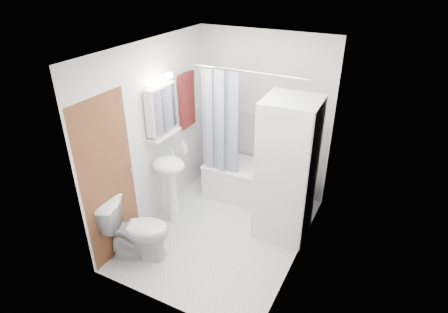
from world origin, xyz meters
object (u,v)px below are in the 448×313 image
at_px(washer_dryer, 287,170).
at_px(toilet, 137,230).
at_px(bathtub, 251,181).

relative_size(washer_dryer, toilet, 2.37).
distance_m(washer_dryer, toilet, 1.93).
relative_size(bathtub, toilet, 1.77).
bearing_deg(bathtub, washer_dryer, -37.44).
height_order(bathtub, washer_dryer, washer_dryer).
bearing_deg(washer_dryer, toilet, -140.52).
bearing_deg(toilet, bathtub, -44.18).
xyz_separation_m(bathtub, washer_dryer, (0.66, -0.51, 0.63)).
relative_size(bathtub, washer_dryer, 0.75).
height_order(washer_dryer, toilet, washer_dryer).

